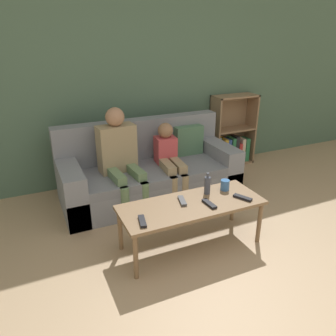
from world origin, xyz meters
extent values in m
plane|color=tan|center=(0.00, 0.00, 0.00)|extent=(22.00, 22.00, 0.00)
cube|color=#4C6B56|center=(0.00, 2.80, 1.30)|extent=(12.00, 0.06, 2.60)
cube|color=gray|center=(-0.08, 2.12, 0.14)|extent=(2.02, 0.85, 0.29)
cube|color=slate|center=(-0.08, 2.03, 0.34)|extent=(1.58, 0.67, 0.10)
cube|color=gray|center=(-0.08, 2.45, 0.63)|extent=(2.02, 0.18, 0.48)
cube|color=gray|center=(-0.98, 2.12, 0.27)|extent=(0.22, 0.85, 0.55)
cube|color=gray|center=(0.82, 2.12, 0.27)|extent=(0.22, 0.85, 0.55)
cube|color=#4C7556|center=(0.51, 2.30, 0.57)|extent=(0.36, 0.12, 0.36)
cube|color=#8E7051|center=(1.09, 2.62, 0.50)|extent=(0.02, 0.28, 1.01)
cube|color=#8E7051|center=(1.71, 2.62, 0.50)|extent=(0.02, 0.28, 1.01)
cube|color=#8E7051|center=(1.40, 2.75, 0.50)|extent=(0.64, 0.02, 1.01)
cube|color=#8E7051|center=(1.40, 2.62, 0.01)|extent=(0.64, 0.28, 0.02)
cube|color=#8E7051|center=(1.40, 2.62, 0.52)|extent=(0.59, 0.28, 0.02)
cube|color=#8E7051|center=(1.40, 2.62, 0.99)|extent=(0.64, 0.28, 0.02)
cube|color=#6699A8|center=(1.13, 2.61, 0.24)|extent=(0.04, 0.18, 0.42)
cube|color=#993D84|center=(1.18, 2.61, 0.17)|extent=(0.05, 0.18, 0.30)
cube|color=gold|center=(1.24, 2.61, 0.22)|extent=(0.06, 0.20, 0.39)
cube|color=#33519E|center=(1.31, 2.61, 0.21)|extent=(0.06, 0.16, 0.37)
cube|color=#2D7A4C|center=(1.38, 2.61, 0.21)|extent=(0.06, 0.18, 0.38)
cube|color=#232328|center=(1.44, 2.61, 0.22)|extent=(0.06, 0.16, 0.40)
cube|color=red|center=(1.50, 2.61, 0.17)|extent=(0.05, 0.19, 0.29)
cube|color=beige|center=(1.56, 2.61, 0.20)|extent=(0.06, 0.16, 0.35)
cube|color=#2D7A4C|center=(1.63, 2.61, 0.20)|extent=(0.06, 0.17, 0.34)
cylinder|color=brown|center=(-0.70, 0.86, 0.20)|extent=(0.04, 0.04, 0.40)
cylinder|color=brown|center=(0.49, 0.86, 0.20)|extent=(0.04, 0.04, 0.40)
cylinder|color=brown|center=(-0.70, 1.28, 0.20)|extent=(0.04, 0.04, 0.40)
cylinder|color=brown|center=(0.49, 1.28, 0.20)|extent=(0.04, 0.04, 0.40)
cube|color=brown|center=(-0.10, 1.07, 0.42)|extent=(1.28, 0.50, 0.03)
cylinder|color=#66845B|center=(-0.52, 1.70, 0.19)|extent=(0.10, 0.10, 0.39)
cylinder|color=#66845B|center=(-0.30, 1.72, 0.19)|extent=(0.10, 0.10, 0.39)
cube|color=#66845B|center=(-0.54, 1.92, 0.43)|extent=(0.13, 0.38, 0.09)
cube|color=#66845B|center=(-0.32, 1.94, 0.43)|extent=(0.13, 0.38, 0.09)
cube|color=#9E8966|center=(-0.45, 2.16, 0.65)|extent=(0.42, 0.23, 0.52)
sphere|color=#A87A5B|center=(-0.45, 2.16, 0.99)|extent=(0.20, 0.20, 0.20)
cylinder|color=#9E8966|center=(0.03, 1.72, 0.19)|extent=(0.10, 0.10, 0.39)
cylinder|color=#9E8966|center=(0.16, 1.71, 0.19)|extent=(0.10, 0.10, 0.39)
cube|color=#9E8966|center=(0.05, 1.95, 0.43)|extent=(0.13, 0.38, 0.09)
cube|color=#9E8966|center=(0.18, 1.94, 0.43)|extent=(0.13, 0.38, 0.09)
cube|color=#C6474C|center=(0.13, 2.17, 0.54)|extent=(0.25, 0.22, 0.31)
sphere|color=#936B4C|center=(0.13, 2.17, 0.77)|extent=(0.18, 0.18, 0.18)
cylinder|color=#3D70B2|center=(0.31, 1.17, 0.48)|extent=(0.08, 0.08, 0.10)
cube|color=black|center=(-0.60, 0.96, 0.45)|extent=(0.08, 0.18, 0.02)
cube|color=black|center=(0.35, 0.96, 0.45)|extent=(0.12, 0.17, 0.02)
cube|color=#47474C|center=(-0.17, 1.13, 0.45)|extent=(0.09, 0.18, 0.02)
cube|color=black|center=(0.02, 0.98, 0.45)|extent=(0.06, 0.17, 0.02)
cylinder|color=#424756|center=(0.11, 1.18, 0.52)|extent=(0.06, 0.06, 0.17)
cylinder|color=#424756|center=(0.11, 1.18, 0.62)|extent=(0.03, 0.03, 0.04)
camera|label=1|loc=(-1.33, -1.13, 1.82)|focal=35.00mm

